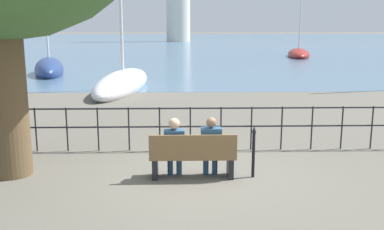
# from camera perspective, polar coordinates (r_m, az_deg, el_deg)

# --- Properties ---
(ground_plane) EXTENTS (1000.00, 1000.00, 0.00)m
(ground_plane) POSITION_cam_1_polar(r_m,az_deg,el_deg) (8.49, 0.10, -8.26)
(ground_plane) COLOR #605B51
(harbor_water) EXTENTS (600.00, 300.00, 0.01)m
(harbor_water) POSITION_cam_1_polar(r_m,az_deg,el_deg) (169.58, -1.55, 10.35)
(harbor_water) COLOR slate
(harbor_water) RESTS_ON ground_plane
(park_bench) EXTENTS (1.67, 0.45, 0.90)m
(park_bench) POSITION_cam_1_polar(r_m,az_deg,el_deg) (8.30, 0.11, -5.62)
(park_bench) COLOR brown
(park_bench) RESTS_ON ground_plane
(seated_person_left) EXTENTS (0.39, 0.35, 1.19)m
(seated_person_left) POSITION_cam_1_polar(r_m,az_deg,el_deg) (8.31, -2.37, -3.94)
(seated_person_left) COLOR navy
(seated_person_left) RESTS_ON ground_plane
(seated_person_right) EXTENTS (0.40, 0.35, 1.20)m
(seated_person_right) POSITION_cam_1_polar(r_m,az_deg,el_deg) (8.33, 2.55, -3.91)
(seated_person_right) COLOR navy
(seated_person_right) RESTS_ON ground_plane
(promenade_railing) EXTENTS (14.65, 0.04, 1.05)m
(promenade_railing) POSITION_cam_1_polar(r_m,az_deg,el_deg) (10.15, -0.22, -0.91)
(promenade_railing) COLOR black
(promenade_railing) RESTS_ON ground_plane
(closed_umbrella) EXTENTS (0.09, 0.09, 1.02)m
(closed_umbrella) POSITION_cam_1_polar(r_m,az_deg,el_deg) (8.41, 8.21, -4.50)
(closed_umbrella) COLOR black
(closed_umbrella) RESTS_ON ground_plane
(sailboat_0) EXTENTS (4.13, 9.26, 7.28)m
(sailboat_0) POSITION_cam_1_polar(r_m,az_deg,el_deg) (47.54, 14.02, 7.87)
(sailboat_0) COLOR maroon
(sailboat_0) RESTS_ON ground_plane
(sailboat_2) EXTENTS (2.61, 8.63, 9.03)m
(sailboat_2) POSITION_cam_1_polar(r_m,az_deg,el_deg) (20.96, -9.17, 4.20)
(sailboat_2) COLOR silver
(sailboat_2) RESTS_ON ground_plane
(sailboat_3) EXTENTS (3.48, 6.84, 8.07)m
(sailboat_3) POSITION_cam_1_polar(r_m,az_deg,el_deg) (29.33, -18.50, 5.83)
(sailboat_3) COLOR navy
(sailboat_3) RESTS_ON ground_plane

